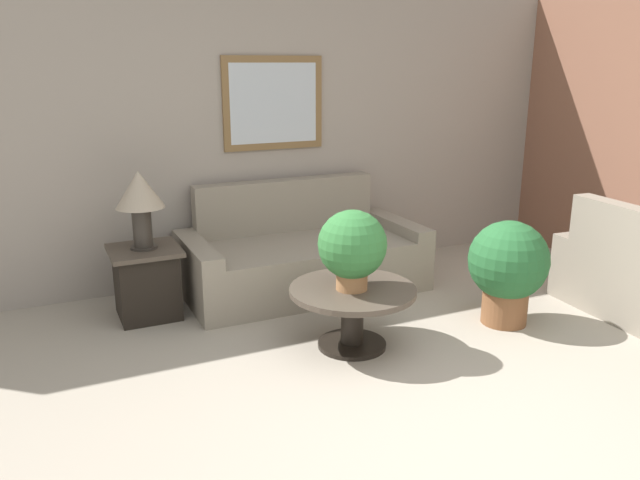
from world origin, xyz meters
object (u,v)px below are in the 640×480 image
(coffee_table, at_px, (353,304))
(potted_plant_on_table, at_px, (352,247))
(table_lamp, at_px, (140,196))
(potted_plant_floor, at_px, (508,266))
(couch_main, at_px, (302,257))
(side_table, at_px, (147,282))

(coffee_table, height_order, potted_plant_on_table, potted_plant_on_table)
(coffee_table, height_order, table_lamp, table_lamp)
(potted_plant_floor, bearing_deg, table_lamp, 152.24)
(couch_main, bearing_deg, side_table, -176.89)
(couch_main, xyz_separation_m, table_lamp, (-1.35, -0.07, 0.68))
(potted_plant_on_table, bearing_deg, coffee_table, 46.76)
(couch_main, height_order, side_table, couch_main)
(couch_main, distance_m, side_table, 1.35)
(side_table, height_order, potted_plant_floor, potted_plant_floor)
(coffee_table, height_order, side_table, side_table)
(table_lamp, relative_size, potted_plant_floor, 0.75)
(couch_main, relative_size, potted_plant_floor, 2.55)
(table_lamp, xyz_separation_m, potted_plant_on_table, (1.18, -1.19, -0.23))
(couch_main, distance_m, potted_plant_on_table, 1.35)
(couch_main, bearing_deg, potted_plant_floor, -51.00)
(potted_plant_on_table, bearing_deg, couch_main, 82.39)
(side_table, relative_size, potted_plant_on_table, 1.01)
(coffee_table, distance_m, side_table, 1.67)
(couch_main, bearing_deg, coffee_table, -96.84)
(side_table, xyz_separation_m, table_lamp, (0.00, -0.00, 0.68))
(couch_main, xyz_separation_m, side_table, (-1.35, -0.07, 0.00))
(side_table, xyz_separation_m, potted_plant_floor, (2.45, -1.29, 0.17))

